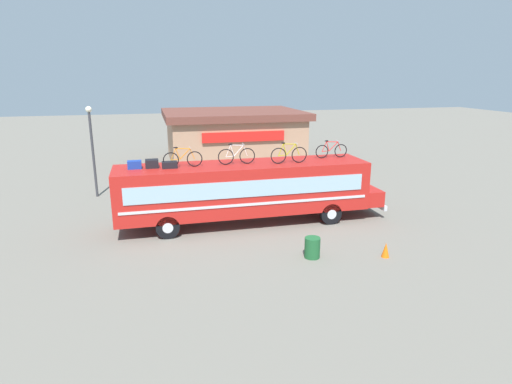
{
  "coord_description": "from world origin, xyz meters",
  "views": [
    {
      "loc": [
        -4.14,
        -18.84,
        6.85
      ],
      "look_at": [
        0.6,
        0.0,
        1.48
      ],
      "focal_mm": 30.17,
      "sensor_mm": 36.0,
      "label": 1
    }
  ],
  "objects": [
    {
      "name": "ground_plane",
      "position": [
        0.0,
        0.0,
        0.0
      ],
      "size": [
        120.0,
        120.0,
        0.0
      ],
      "primitive_type": "plane",
      "color": "slate"
    },
    {
      "name": "bus",
      "position": [
        0.16,
        -0.0,
        1.7
      ],
      "size": [
        12.62,
        2.6,
        2.85
      ],
      "color": "red",
      "rests_on": "ground"
    },
    {
      "name": "luggage_bag_1",
      "position": [
        -4.8,
        0.16,
        3.03
      ],
      "size": [
        0.59,
        0.38,
        0.35
      ],
      "primitive_type": "cube",
      "color": "#193899",
      "rests_on": "bus"
    },
    {
      "name": "luggage_bag_2",
      "position": [
        -4.06,
        0.18,
        3.03
      ],
      "size": [
        0.56,
        0.49,
        0.36
      ],
      "primitive_type": "cube",
      "color": "black",
      "rests_on": "bus"
    },
    {
      "name": "luggage_bag_3",
      "position": [
        -3.31,
        -0.08,
        3.0
      ],
      "size": [
        0.66,
        0.39,
        0.28
      ],
      "primitive_type": "cube",
      "color": "black",
      "rests_on": "bus"
    },
    {
      "name": "rooftop_bicycle_1",
      "position": [
        -2.73,
        -0.05,
        3.23
      ],
      "size": [
        1.72,
        0.44,
        0.92
      ],
      "color": "black",
      "rests_on": "bus"
    },
    {
      "name": "rooftop_bicycle_2",
      "position": [
        -0.31,
        -0.0,
        3.25
      ],
      "size": [
        1.71,
        0.44,
        0.96
      ],
      "color": "black",
      "rests_on": "bus"
    },
    {
      "name": "rooftop_bicycle_3",
      "position": [
        2.06,
        -0.36,
        3.26
      ],
      "size": [
        1.74,
        0.44,
        0.98
      ],
      "color": "black",
      "rests_on": "bus"
    },
    {
      "name": "rooftop_bicycle_4",
      "position": [
        4.49,
        0.4,
        3.22
      ],
      "size": [
        1.64,
        0.44,
        0.87
      ],
      "color": "black",
      "rests_on": "bus"
    },
    {
      "name": "roadside_building",
      "position": [
        2.46,
        15.08,
        2.04
      ],
      "size": [
        10.74,
        8.68,
        4.0
      ],
      "color": "tan",
      "rests_on": "ground"
    },
    {
      "name": "trash_bin",
      "position": [
        1.69,
        -4.52,
        0.4
      ],
      "size": [
        0.6,
        0.6,
        0.8
      ],
      "primitive_type": "cylinder",
      "color": "#1E592D",
      "rests_on": "ground"
    },
    {
      "name": "traffic_cone",
      "position": [
        4.45,
        -5.18,
        0.29
      ],
      "size": [
        0.31,
        0.31,
        0.58
      ],
      "primitive_type": "cone",
      "color": "orange",
      "rests_on": "ground"
    },
    {
      "name": "street_lamp",
      "position": [
        -7.21,
        6.49,
        3.16
      ],
      "size": [
        0.34,
        0.34,
        5.12
      ],
      "color": "#38383D",
      "rests_on": "ground"
    }
  ]
}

